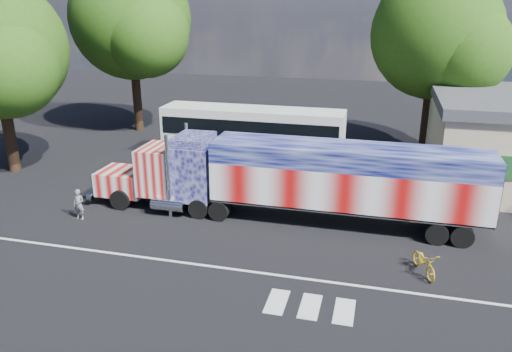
% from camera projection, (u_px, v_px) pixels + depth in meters
% --- Properties ---
extents(ground, '(100.00, 100.00, 0.00)m').
position_uv_depth(ground, '(240.00, 236.00, 22.98)').
color(ground, black).
extents(lane_markings, '(30.00, 2.67, 0.01)m').
position_uv_depth(lane_markings, '(255.00, 283.00, 19.13)').
color(lane_markings, silver).
rests_on(lane_markings, ground).
extents(semi_truck, '(19.78, 3.12, 4.22)m').
position_uv_depth(semi_truck, '(296.00, 178.00, 24.04)').
color(semi_truck, black).
rests_on(semi_truck, ground).
extents(coach_bus, '(12.18, 2.83, 3.54)m').
position_uv_depth(coach_bus, '(252.00, 134.00, 33.38)').
color(coach_bus, white).
rests_on(coach_bus, ground).
extents(woman, '(0.57, 0.38, 1.53)m').
position_uv_depth(woman, '(79.00, 204.00, 24.53)').
color(woman, slate).
rests_on(woman, ground).
extents(bicycle, '(1.32, 2.03, 1.01)m').
position_uv_depth(bicycle, '(424.00, 262.00, 19.64)').
color(bicycle, gold).
rests_on(bicycle, ground).
extents(tree_nw_a, '(9.89, 9.41, 13.63)m').
position_uv_depth(tree_nw_a, '(132.00, 20.00, 38.89)').
color(tree_nw_a, black).
rests_on(tree_nw_a, ground).
extents(tree_ne_a, '(9.09, 8.66, 12.43)m').
position_uv_depth(tree_ne_a, '(438.00, 35.00, 33.42)').
color(tree_ne_a, black).
rests_on(tree_ne_a, ground).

